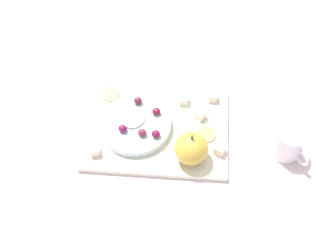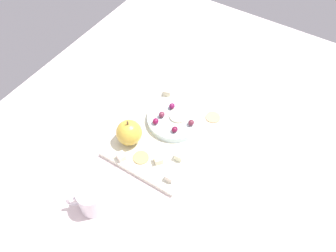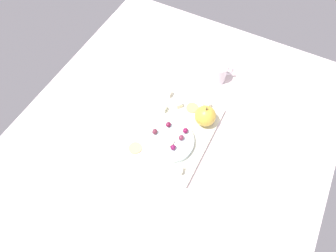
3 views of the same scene
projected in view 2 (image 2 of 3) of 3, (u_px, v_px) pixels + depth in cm
name	position (u px, v px, depth cm)	size (l,w,h in cm)	color
table	(177.00, 129.00, 108.79)	(131.07, 107.29, 3.74)	silver
platter	(167.00, 134.00, 104.40)	(33.17, 24.47, 1.50)	silver
serving_dish	(174.00, 119.00, 105.53)	(16.60, 16.60, 1.98)	silver
apple_whole	(129.00, 133.00, 99.03)	(7.45, 7.45, 7.45)	gold
apple_stem	(128.00, 123.00, 95.63)	(0.50, 0.50, 1.20)	brown
cheese_cube_0	(179.00, 156.00, 97.26)	(2.18, 2.18, 2.18)	#F2F2CC
cheese_cube_1	(121.00, 157.00, 97.17)	(2.18, 2.18, 2.18)	#F9E1CD
cheese_cube_2	(158.00, 160.00, 96.50)	(2.18, 2.18, 2.18)	#F1E7C3
cheese_cube_3	(168.00, 92.00, 112.40)	(2.18, 2.18, 2.18)	#F8E6C4
cheese_cube_4	(170.00, 177.00, 93.16)	(2.18, 2.18, 2.18)	#F4E6CF
cracker_0	(213.00, 117.00, 107.06)	(4.46, 4.46, 0.40)	tan
cracker_1	(141.00, 158.00, 98.01)	(4.46, 4.46, 0.40)	tan
grape_0	(172.00, 106.00, 106.31)	(1.95, 1.76, 1.81)	maroon
grape_1	(156.00, 121.00, 102.63)	(1.95, 1.76, 1.85)	maroon
grape_2	(175.00, 129.00, 100.86)	(1.95, 1.76, 1.68)	maroon
grape_3	(190.00, 124.00, 102.07)	(1.95, 1.76, 1.83)	maroon
grape_4	(162.00, 115.00, 104.20)	(1.95, 1.76, 1.85)	maroon
apple_slice_0	(180.00, 116.00, 104.61)	(5.63, 5.63, 0.60)	beige
cup	(91.00, 200.00, 87.67)	(7.50, 8.80, 7.65)	white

